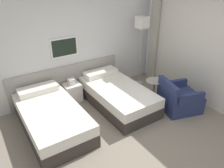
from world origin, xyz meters
The scene contains 9 objects.
ground_plane centered at (0.00, 0.00, 0.00)m, with size 16.00×16.00×0.00m, color slate.
wall_headboard centered at (-0.02, 2.30, 1.30)m, with size 10.00×0.10×2.70m.
wall_window centered at (2.14, -0.01, 1.34)m, with size 0.21×4.77×2.70m.
bed_near_door centered at (-1.20, 1.26, 0.25)m, with size 1.05×1.97×0.61m.
bed_near_window centered at (0.37, 1.26, 0.25)m, with size 1.05×1.97×0.61m.
nightstand centered at (-0.42, 2.01, 0.23)m, with size 0.39×0.36×0.58m.
floor_lamp centered at (1.52, 1.84, 1.58)m, with size 0.27×0.27×1.84m.
side_table centered at (1.21, 0.92, 0.38)m, with size 0.40×0.40×0.55m.
armchair centered at (1.43, 0.34, 0.25)m, with size 0.97×0.94×0.74m.
Camera 1 is at (-2.15, -2.34, 2.83)m, focal length 35.00 mm.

